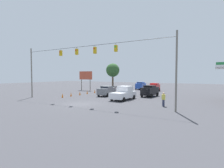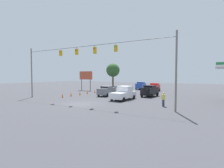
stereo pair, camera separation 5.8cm
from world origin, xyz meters
name	(u,v)px [view 2 (the right image)]	position (x,y,z in m)	size (l,w,h in m)	color
ground_plane	(81,104)	(0.00, 0.00, 0.00)	(140.00, 140.00, 0.00)	#3D3D42
overhead_signal_span	(86,64)	(-0.01, -1.11, 5.39)	(24.18, 0.38, 8.46)	slate
sedan_blue_withflow_deep	(141,86)	(1.95, -26.91, 1.05)	(2.34, 4.45, 2.01)	#234CB2
sedan_grey_withflow_mid	(107,91)	(1.99, -9.67, 0.96)	(2.37, 4.54, 1.83)	slate
pickup_truck_white_crossing_near	(124,93)	(-3.12, -6.61, 0.98)	(2.48, 5.21, 2.12)	silver
sedan_red_oncoming_deep	(154,87)	(-2.99, -23.17, 1.01)	(2.25, 4.04, 1.95)	red
sedan_black_oncoming_far	(150,91)	(-5.36, -12.63, 1.05)	(2.34, 4.25, 2.03)	black
traffic_cone_nearest	(62,95)	(7.07, -3.46, 0.37)	(0.30, 0.30, 0.74)	orange
traffic_cone_second	(71,94)	(7.02, -5.50, 0.37)	(0.30, 0.30, 0.74)	orange
traffic_cone_third	(80,93)	(7.00, -7.88, 0.37)	(0.30, 0.30, 0.74)	orange
traffic_cone_fourth	(87,92)	(7.12, -10.26, 0.37)	(0.30, 0.30, 0.74)	orange
traffic_cone_fifth	(95,91)	(6.92, -12.60, 0.37)	(0.30, 0.30, 0.74)	orange
traffic_cone_farthest	(101,90)	(6.98, -14.89, 0.37)	(0.30, 0.30, 0.74)	orange
roadside_billboard	(86,77)	(12.99, -17.04, 3.50)	(4.03, 0.16, 4.84)	#4C473D
pedestrian	(163,99)	(-10.03, -3.84, 0.86)	(0.40, 0.28, 1.72)	#2D334C
tree_horizon_left	(113,70)	(15.22, -34.51, 5.57)	(4.66, 4.66, 7.95)	brown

